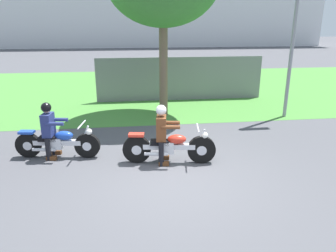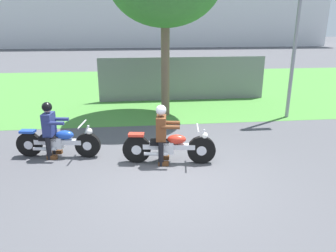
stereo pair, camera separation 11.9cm
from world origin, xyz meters
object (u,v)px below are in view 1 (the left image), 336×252
rider_lead (162,130)px  rider_follow (49,126)px  motorcycle_lead (169,147)px  streetlight_pole (300,4)px  motorcycle_follow (58,143)px

rider_lead → rider_follow: size_ratio=1.02×
motorcycle_lead → streetlight_pole: streetlight_pole is taller
rider_follow → motorcycle_follow: bearing=-0.9°
rider_lead → rider_follow: 2.75m
streetlight_pole → rider_follow: bearing=-160.4°
motorcycle_follow → streetlight_pole: (7.33, 2.69, 3.34)m
rider_lead → motorcycle_follow: (-2.50, 0.64, -0.44)m
motorcycle_follow → rider_follow: rider_follow is taller
motorcycle_lead → streetlight_pole: bearing=44.2°
rider_follow → streetlight_pole: bearing=28.0°
motorcycle_lead → motorcycle_follow: (-2.67, 0.67, -0.02)m
rider_lead → motorcycle_follow: 2.62m
motorcycle_follow → streetlight_pole: streetlight_pole is taller
rider_lead → rider_follow: (-2.67, 0.67, -0.02)m
rider_lead → motorcycle_lead: bearing=-0.8°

